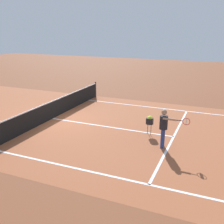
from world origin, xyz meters
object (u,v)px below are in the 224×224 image
at_px(player_near, 164,124).
at_px(ball_hopper, 150,120).
at_px(net, 52,110).
at_px(tennis_ball_mid_court, 150,120).

bearing_deg(player_near, ball_hopper, 38.05).
relative_size(net, player_near, 6.60).
distance_m(net, ball_hopper, 5.32).
bearing_deg(net, ball_hopper, -91.52).
bearing_deg(tennis_ball_mid_court, ball_hopper, -165.49).
bearing_deg(ball_hopper, player_near, -141.95).
bearing_deg(ball_hopper, net, 88.48).
distance_m(player_near, tennis_ball_mid_court, 3.42).
relative_size(net, ball_hopper, 11.96).
relative_size(player_near, ball_hopper, 1.81).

